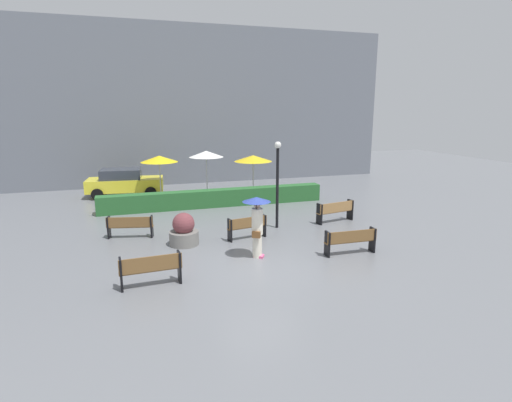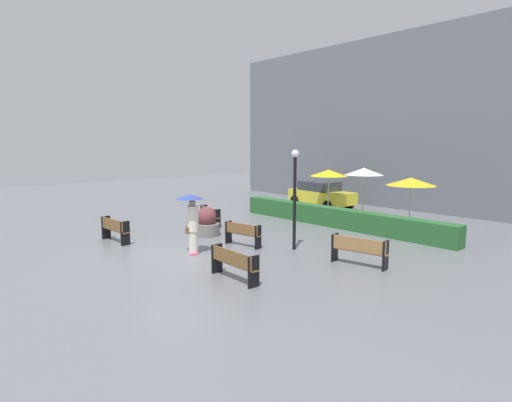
# 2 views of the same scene
# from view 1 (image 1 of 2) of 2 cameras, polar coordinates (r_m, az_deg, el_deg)

# --- Properties ---
(ground_plane) EXTENTS (60.00, 60.00, 0.00)m
(ground_plane) POSITION_cam_1_polar(r_m,az_deg,el_deg) (13.54, 0.62, -8.80)
(ground_plane) COLOR slate
(bench_near_left) EXTENTS (1.75, 0.46, 0.93)m
(bench_near_left) POSITION_cam_1_polar(r_m,az_deg,el_deg) (12.17, -14.31, -8.97)
(bench_near_left) COLOR brown
(bench_near_left) RESTS_ON ground
(bench_mid_center) EXTENTS (1.61, 0.59, 0.88)m
(bench_mid_center) POSITION_cam_1_polar(r_m,az_deg,el_deg) (15.94, -1.19, -3.45)
(bench_mid_center) COLOR brown
(bench_mid_center) RESTS_ON ground
(bench_near_right) EXTENTS (1.87, 0.42, 0.88)m
(bench_near_right) POSITION_cam_1_polar(r_m,az_deg,el_deg) (14.67, 12.96, -5.25)
(bench_near_right) COLOR brown
(bench_near_right) RESTS_ON ground
(bench_far_left) EXTENTS (1.78, 0.73, 0.86)m
(bench_far_left) POSITION_cam_1_polar(r_m,az_deg,el_deg) (16.81, -17.00, -3.22)
(bench_far_left) COLOR brown
(bench_far_left) RESTS_ON ground
(bench_far_right) EXTENTS (1.87, 0.70, 0.92)m
(bench_far_right) POSITION_cam_1_polar(r_m,az_deg,el_deg) (18.61, 10.95, -1.25)
(bench_far_right) COLOR #9E7242
(bench_far_right) RESTS_ON ground
(pedestrian_with_umbrella) EXTENTS (0.94, 0.94, 2.12)m
(pedestrian_with_umbrella) POSITION_cam_1_polar(r_m,az_deg,el_deg) (13.75, 0.14, -2.52)
(pedestrian_with_umbrella) COLOR silver
(pedestrian_with_umbrella) RESTS_ON ground
(planter_pot) EXTENTS (1.09, 1.09, 1.22)m
(planter_pot) POSITION_cam_1_polar(r_m,az_deg,el_deg) (15.52, -9.94, -4.13)
(planter_pot) COLOR slate
(planter_pot) RESTS_ON ground
(lamp_post) EXTENTS (0.28, 0.28, 3.64)m
(lamp_post) POSITION_cam_1_polar(r_m,az_deg,el_deg) (17.10, 2.99, 3.57)
(lamp_post) COLOR black
(lamp_post) RESTS_ON ground
(patio_umbrella_yellow) EXTENTS (2.00, 2.00, 2.44)m
(patio_umbrella_yellow) POSITION_cam_1_polar(r_m,az_deg,el_deg) (23.10, -13.22, 5.67)
(patio_umbrella_yellow) COLOR silver
(patio_umbrella_yellow) RESTS_ON ground
(patio_umbrella_white) EXTENTS (1.89, 1.89, 2.66)m
(patio_umbrella_white) POSITION_cam_1_polar(r_m,az_deg,el_deg) (23.02, -6.88, 6.44)
(patio_umbrella_white) COLOR silver
(patio_umbrella_white) RESTS_ON ground
(patio_umbrella_yellow_far) EXTENTS (2.14, 2.14, 2.35)m
(patio_umbrella_yellow_far) POSITION_cam_1_polar(r_m,az_deg,el_deg) (23.46, -0.40, 5.90)
(patio_umbrella_yellow_far) COLOR silver
(patio_umbrella_yellow_far) RESTS_ON ground
(hedge_strip) EXTENTS (11.51, 0.70, 0.88)m
(hedge_strip) POSITION_cam_1_polar(r_m,az_deg,el_deg) (21.29, -5.66, 0.40)
(hedge_strip) COLOR #28602D
(hedge_strip) RESTS_ON ground
(building_facade) EXTENTS (28.00, 1.20, 10.16)m
(building_facade) POSITION_cam_1_polar(r_m,az_deg,el_deg) (28.24, -9.87, 12.80)
(building_facade) COLOR slate
(building_facade) RESTS_ON ground
(parked_car) EXTENTS (4.37, 2.34, 1.57)m
(parked_car) POSITION_cam_1_polar(r_m,az_deg,el_deg) (24.86, -17.72, 2.52)
(parked_car) COLOR yellow
(parked_car) RESTS_ON ground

